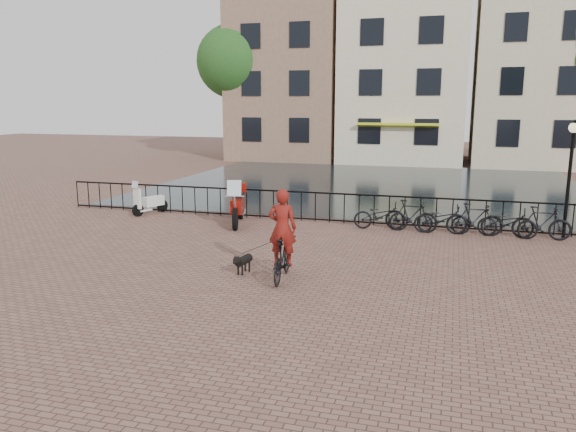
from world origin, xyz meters
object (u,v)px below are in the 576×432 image
(cyclist, at_px, (282,240))
(dog, at_px, (244,263))
(motorcycle, at_px, (238,200))
(lamp_post, at_px, (571,160))
(scooter, at_px, (150,196))

(cyclist, xyz_separation_m, dog, (-1.04, 0.23, -0.69))
(cyclist, bearing_deg, motorcycle, -64.37)
(lamp_post, distance_m, scooter, 13.90)
(lamp_post, relative_size, scooter, 2.37)
(dog, relative_size, scooter, 0.54)
(dog, bearing_deg, motorcycle, 121.61)
(dog, distance_m, scooter, 8.26)
(cyclist, bearing_deg, lamp_post, -143.94)
(cyclist, distance_m, scooter, 9.17)
(motorcycle, distance_m, scooter, 3.81)
(scooter, bearing_deg, cyclist, -19.79)
(cyclist, relative_size, scooter, 1.70)
(cyclist, xyz_separation_m, motorcycle, (-3.16, 5.30, -0.11))
(dog, xyz_separation_m, scooter, (-5.85, 5.82, 0.40))
(lamp_post, bearing_deg, motorcycle, -175.71)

